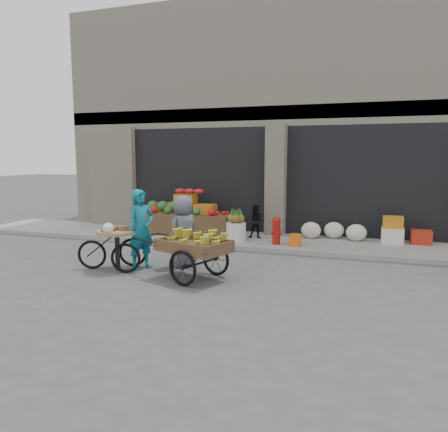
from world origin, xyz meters
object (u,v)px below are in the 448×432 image
(seated_person, at_px, (257,221))
(vendor_grey, at_px, (184,231))
(fire_hydrant, at_px, (276,230))
(banana_cart, at_px, (192,244))
(orange_bucket, at_px, (295,240))
(tricycle_cart, at_px, (117,243))
(pineapple_bin, at_px, (236,232))
(vendor_woman, at_px, (141,229))

(seated_person, bearing_deg, vendor_grey, -114.85)
(fire_hydrant, relative_size, banana_cart, 0.29)
(orange_bucket, relative_size, vendor_grey, 0.21)
(tricycle_cart, bearing_deg, seated_person, 45.98)
(seated_person, distance_m, banana_cart, 3.92)
(pineapple_bin, height_order, orange_bucket, pineapple_bin)
(orange_bucket, bearing_deg, banana_cart, -114.31)
(vendor_woman, bearing_deg, pineapple_bin, 4.63)
(fire_hydrant, distance_m, seated_person, 0.96)
(fire_hydrant, relative_size, vendor_grey, 0.46)
(seated_person, xyz_separation_m, tricycle_cart, (-2.02, -3.77, -0.02))
(pineapple_bin, distance_m, seated_person, 0.75)
(seated_person, relative_size, vendor_grey, 0.61)
(vendor_woman, distance_m, vendor_grey, 0.90)
(pineapple_bin, xyz_separation_m, banana_cart, (0.15, -3.31, 0.32))
(fire_hydrant, relative_size, vendor_woman, 0.42)
(orange_bucket, height_order, seated_person, seated_person)
(vendor_woman, bearing_deg, seated_person, 2.38)
(orange_bucket, relative_size, seated_person, 0.34)
(tricycle_cart, bearing_deg, fire_hydrant, 33.08)
(banana_cart, xyz_separation_m, vendor_grey, (-0.56, 0.86, 0.08))
(pineapple_bin, relative_size, tricycle_cart, 0.36)
(orange_bucket, bearing_deg, vendor_grey, -130.51)
(fire_hydrant, bearing_deg, tricycle_cart, -131.02)
(tricycle_cart, bearing_deg, vendor_grey, 14.95)
(vendor_grey, bearing_deg, orange_bucket, 166.26)
(vendor_woman, bearing_deg, orange_bucket, -17.99)
(fire_hydrant, xyz_separation_m, banana_cart, (-0.95, -3.26, 0.19))
(banana_cart, bearing_deg, pineapple_bin, 112.19)
(orange_bucket, distance_m, vendor_woman, 4.01)
(orange_bucket, bearing_deg, vendor_woman, -134.15)
(orange_bucket, bearing_deg, seated_person, 149.74)
(orange_bucket, distance_m, tricycle_cart, 4.46)
(pineapple_bin, bearing_deg, vendor_woman, -111.53)
(vendor_woman, bearing_deg, banana_cart, -79.24)
(tricycle_cart, distance_m, vendor_grey, 1.42)
(pineapple_bin, xyz_separation_m, tricycle_cart, (-1.62, -3.17, 0.20))
(fire_hydrant, height_order, vendor_grey, vendor_grey)
(banana_cart, bearing_deg, vendor_grey, 142.81)
(seated_person, height_order, banana_cart, seated_person)
(pineapple_bin, xyz_separation_m, vendor_woman, (-1.16, -2.94, 0.47))
(orange_bucket, distance_m, vendor_grey, 3.13)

